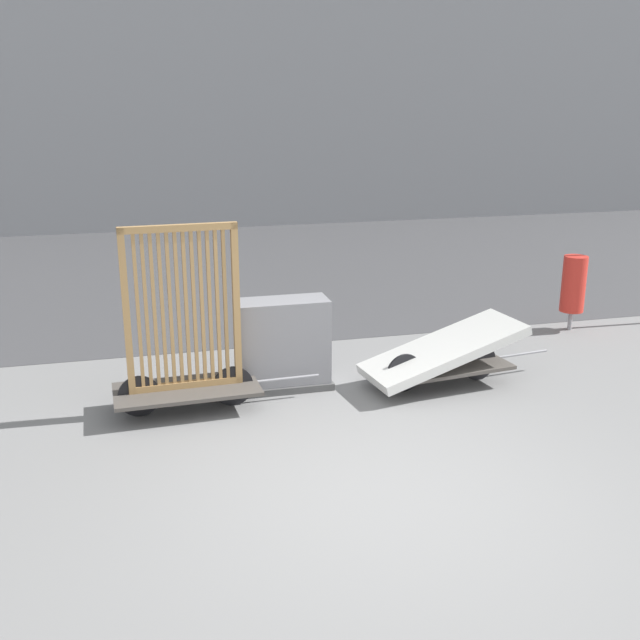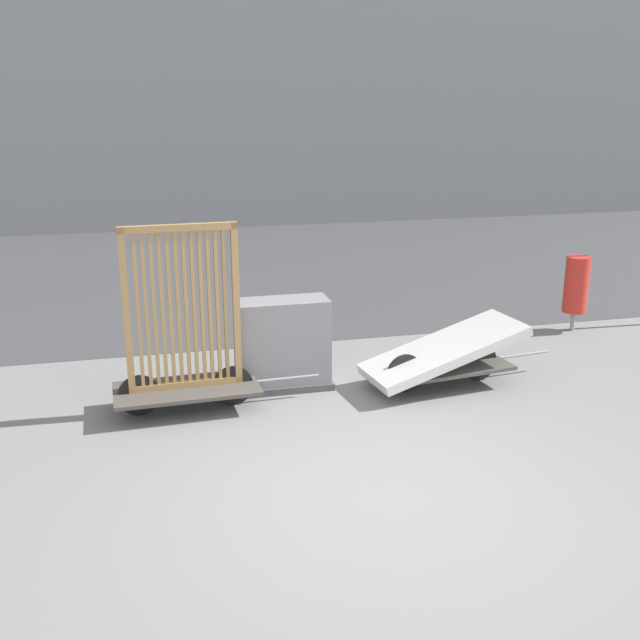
# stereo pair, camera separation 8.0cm
# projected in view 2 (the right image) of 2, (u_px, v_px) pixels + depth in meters

# --- Properties ---
(ground_plane) EXTENTS (60.00, 60.00, 0.00)m
(ground_plane) POSITION_uv_depth(u_px,v_px,m) (382.00, 494.00, 6.31)
(ground_plane) COLOR slate
(road_strip) EXTENTS (56.00, 9.60, 0.01)m
(road_strip) POSITION_uv_depth(u_px,v_px,m) (238.00, 268.00, 14.59)
(road_strip) COLOR #424244
(road_strip) RESTS_ON ground_plane
(building_facade) EXTENTS (48.00, 4.00, 10.77)m
(building_facade) POSITION_uv_depth(u_px,v_px,m) (196.00, 10.00, 19.38)
(building_facade) COLOR gray
(building_facade) RESTS_ON ground_plane
(bike_cart_with_bedframe) EXTENTS (2.24, 0.81, 2.00)m
(bike_cart_with_bedframe) POSITION_uv_depth(u_px,v_px,m) (185.00, 348.00, 7.82)
(bike_cart_with_bedframe) COLOR #4C4742
(bike_cart_with_bedframe) RESTS_ON ground_plane
(bike_cart_with_mattress) EXTENTS (2.41, 1.03, 0.73)m
(bike_cart_with_mattress) POSITION_uv_depth(u_px,v_px,m) (444.00, 354.00, 8.58)
(bike_cart_with_mattress) COLOR #4C4742
(bike_cart_with_mattress) RESTS_ON ground_plane
(utility_cabinet) EXTENTS (1.09, 0.50, 1.05)m
(utility_cabinet) POSITION_uv_depth(u_px,v_px,m) (283.00, 348.00, 8.51)
(utility_cabinet) COLOR #4C4C4C
(utility_cabinet) RESTS_ON ground_plane
(trash_bin) EXTENTS (0.34, 0.34, 1.08)m
(trash_bin) POSITION_uv_depth(u_px,v_px,m) (576.00, 285.00, 10.55)
(trash_bin) COLOR gray
(trash_bin) RESTS_ON ground_plane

